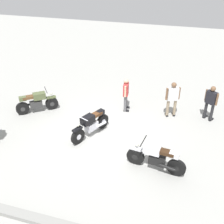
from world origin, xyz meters
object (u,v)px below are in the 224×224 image
motorcycle_black_cruiser (91,124)px  person_in_red_shirt (126,93)px  motorcycle_silver_cruiser (156,157)px  person_in_white_shirt (172,97)px  person_in_black_shirt (211,101)px  motorcycle_olive_vintage (37,102)px

motorcycle_black_cruiser → person_in_red_shirt: person_in_red_shirt is taller
motorcycle_silver_cruiser → motorcycle_black_cruiser: size_ratio=1.06×
motorcycle_silver_cruiser → motorcycle_black_cruiser: bearing=-17.3°
person_in_red_shirt → motorcycle_silver_cruiser: bearing=-69.3°
person_in_white_shirt → motorcycle_silver_cruiser: bearing=154.8°
person_in_white_shirt → person_in_red_shirt: size_ratio=1.05×
person_in_white_shirt → person_in_red_shirt: bearing=67.4°
person_in_black_shirt → person_in_red_shirt: size_ratio=1.02×
motorcycle_black_cruiser → person_in_white_shirt: (-2.98, -2.45, 0.44)m
person_in_black_shirt → person_in_red_shirt: 3.77m
person_in_black_shirt → motorcycle_olive_vintage: bearing=136.8°
motorcycle_olive_vintage → person_in_black_shirt: bearing=-26.4°
motorcycle_silver_cruiser → person_in_white_shirt: (-0.13, -3.76, 0.44)m
motorcycle_black_cruiser → person_in_red_shirt: (-0.85, -2.43, 0.38)m
person_in_white_shirt → person_in_red_shirt: person_in_white_shirt is taller
person_in_white_shirt → motorcycle_black_cruiser: bearing=106.4°
motorcycle_olive_vintage → person_in_white_shirt: (-6.07, -1.36, 0.48)m
motorcycle_olive_vintage → motorcycle_black_cruiser: (-3.09, 1.09, 0.03)m
motorcycle_black_cruiser → person_in_black_shirt: (-4.61, -2.64, 0.40)m
motorcycle_olive_vintage → motorcycle_black_cruiser: 3.28m
motorcycle_olive_vintage → motorcycle_black_cruiser: motorcycle_black_cruiser is taller
motorcycle_silver_cruiser → person_in_white_shirt: size_ratio=1.24×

